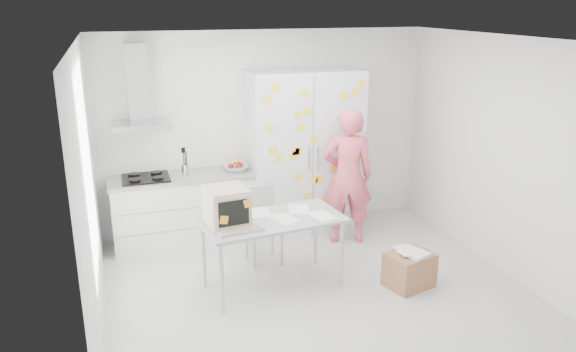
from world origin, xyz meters
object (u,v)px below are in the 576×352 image
object	(u,v)px
person	(348,176)
cardboard_box	(409,269)
desk	(244,213)
chair	(262,220)

from	to	relation	value
person	cardboard_box	bearing A→B (deg)	113.57
desk	chair	xyz separation A→B (m)	(0.37, 0.69, -0.39)
person	chair	world-z (taller)	person
person	desk	size ratio (longest dim) A/B	1.12
chair	cardboard_box	xyz separation A→B (m)	(1.39, -1.14, -0.32)
cardboard_box	person	bearing A→B (deg)	97.78
person	chair	size ratio (longest dim) A/B	1.94
cardboard_box	chair	bearing A→B (deg)	140.79
desk	cardboard_box	world-z (taller)	desk
desk	cardboard_box	bearing A→B (deg)	-21.31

